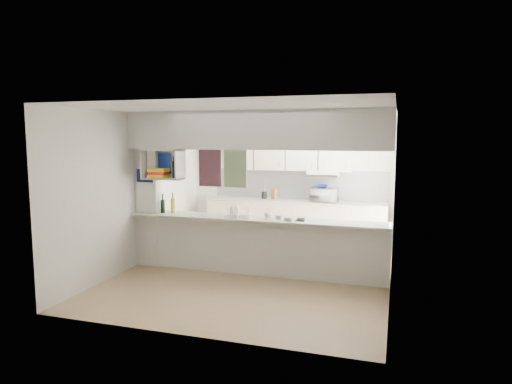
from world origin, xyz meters
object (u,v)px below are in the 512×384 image
at_px(bowl, 323,186).
at_px(dish_rack, 237,212).
at_px(microwave, 324,195).
at_px(wine_bottles, 168,205).

relative_size(bowl, dish_rack, 0.53).
distance_m(microwave, bowl, 0.17).
distance_m(bowl, dish_rack, 2.39).
bearing_deg(wine_bottles, microwave, 41.34).
height_order(microwave, bowl, bowl).
height_order(dish_rack, wine_bottles, wine_bottles).
distance_m(microwave, dish_rack, 2.38).
height_order(bowl, dish_rack, bowl).
xyz_separation_m(microwave, wine_bottles, (-2.33, -2.05, -0.01)).
bearing_deg(wine_bottles, bowl, 41.97).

